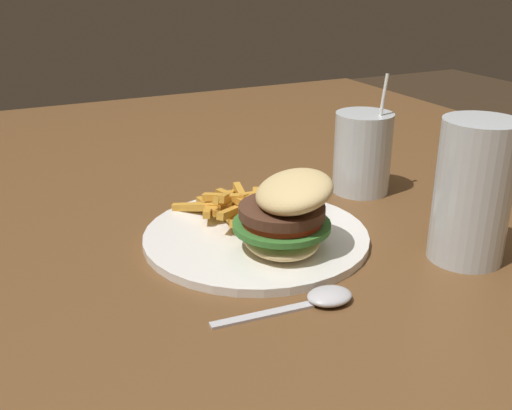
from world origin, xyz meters
The scene contains 5 objects.
dining_table centered at (0.00, 0.00, 0.59)m, with size 1.66×1.10×0.70m.
meal_plate_near centered at (0.06, -0.16, 0.73)m, with size 0.27×0.27×0.11m.
beer_glass centered at (0.18, 0.03, 0.78)m, with size 0.08×0.08×0.16m.
juice_glass centered at (-0.05, 0.05, 0.76)m, with size 0.08×0.08×0.17m.
spoon centered at (0.19, -0.17, 0.71)m, with size 0.04×0.15×0.01m.
Camera 1 is at (0.63, -0.45, 1.02)m, focal length 42.00 mm.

